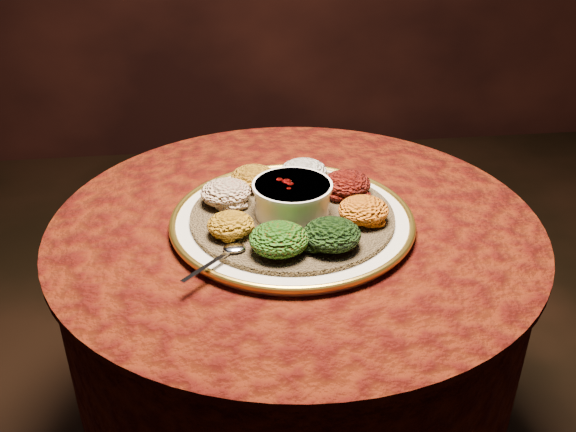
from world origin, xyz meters
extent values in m
cylinder|color=black|center=(0.00, 0.00, 0.34)|extent=(0.12, 0.12, 0.68)
cylinder|color=black|center=(0.00, 0.00, 0.70)|extent=(0.80, 0.80, 0.04)
cylinder|color=#421105|center=(0.00, 0.00, 0.56)|extent=(0.93, 0.93, 0.34)
cylinder|color=#421105|center=(0.00, 0.00, 0.73)|extent=(0.96, 0.96, 0.01)
cylinder|color=silver|center=(-0.01, -0.02, 0.74)|extent=(0.59, 0.59, 0.02)
torus|color=gold|center=(-0.01, -0.02, 0.75)|extent=(0.47, 0.47, 0.01)
cylinder|color=olive|center=(-0.01, -0.02, 0.76)|extent=(0.48, 0.48, 0.01)
cylinder|color=white|center=(-0.01, -0.02, 0.79)|extent=(0.14, 0.14, 0.06)
cylinder|color=white|center=(-0.01, -0.02, 0.82)|extent=(0.15, 0.15, 0.01)
cylinder|color=#5F0406|center=(-0.01, -0.02, 0.81)|extent=(0.12, 0.12, 0.01)
ellipsoid|color=silver|center=(-0.13, -0.14, 0.77)|extent=(0.04, 0.03, 0.01)
cube|color=silver|center=(-0.17, -0.19, 0.77)|extent=(0.08, 0.08, 0.00)
ellipsoid|color=silver|center=(0.03, 0.11, 0.79)|extent=(0.10, 0.09, 0.05)
ellipsoid|color=black|center=(0.11, 0.04, 0.79)|extent=(0.10, 0.09, 0.05)
ellipsoid|color=#B2750E|center=(0.12, -0.07, 0.78)|extent=(0.09, 0.09, 0.05)
ellipsoid|color=black|center=(0.04, -0.15, 0.79)|extent=(0.10, 0.10, 0.05)
ellipsoid|color=maroon|center=(-0.05, -0.15, 0.79)|extent=(0.10, 0.10, 0.05)
ellipsoid|color=#AE730F|center=(-0.13, -0.08, 0.78)|extent=(0.08, 0.08, 0.04)
ellipsoid|color=#8A0808|center=(-0.13, 0.03, 0.79)|extent=(0.10, 0.09, 0.05)
ellipsoid|color=#A46E13|center=(-0.07, 0.10, 0.78)|extent=(0.09, 0.09, 0.04)
camera|label=1|loc=(-0.15, -1.07, 1.37)|focal=40.00mm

